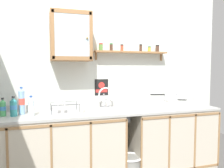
{
  "coord_description": "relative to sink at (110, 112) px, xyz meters",
  "views": [
    {
      "loc": [
        -0.76,
        -2.39,
        1.47
      ],
      "look_at": [
        0.13,
        0.45,
        1.26
      ],
      "focal_mm": 35.88,
      "sensor_mm": 36.0,
      "label": 1
    }
  ],
  "objects": [
    {
      "name": "backsplash",
      "position": [
        -0.07,
        0.23,
        0.06
      ],
      "size": [
        3.11,
        0.02,
        0.08
      ],
      "primitive_type": "cube",
      "color": "#B2B2AD",
      "rests_on": "countertop"
    },
    {
      "name": "bottle_water_blue_0",
      "position": [
        -1.07,
        0.04,
        0.18
      ],
      "size": [
        0.07,
        0.07,
        0.33
      ],
      "color": "#8CB7E0",
      "rests_on": "countertop"
    },
    {
      "name": "bottle_detergent_teal_2",
      "position": [
        -1.15,
        -0.05,
        0.13
      ],
      "size": [
        0.08,
        0.08,
        0.23
      ],
      "color": "teal",
      "rests_on": "countertop"
    },
    {
      "name": "bottle_soda_green_3",
      "position": [
        -1.27,
        -0.0,
        0.12
      ],
      "size": [
        0.07,
        0.07,
        0.21
      ],
      "color": "#4CB266",
      "rests_on": "countertop"
    },
    {
      "name": "back_wall",
      "position": [
        -0.07,
        0.27,
        0.45
      ],
      "size": [
        3.75,
        0.07,
        2.67
      ],
      "color": "silver",
      "rests_on": "ground"
    },
    {
      "name": "countertop",
      "position": [
        -0.07,
        -0.04,
        0.01
      ],
      "size": [
        3.11,
        0.59,
        0.03
      ],
      "primitive_type": "cube",
      "color": "#B2B2AD",
      "rests_on": "lower_cabinet_run"
    },
    {
      "name": "mug",
      "position": [
        -0.39,
        -0.08,
        0.08
      ],
      "size": [
        0.11,
        0.09,
        0.11
      ],
      "color": "white",
      "rests_on": "countertop"
    },
    {
      "name": "lower_cabinet_run_right",
      "position": [
        0.9,
        -0.04,
        -0.45
      ],
      "size": [
        1.19,
        0.57,
        0.89
      ],
      "color": "black",
      "rests_on": "ground"
    },
    {
      "name": "saucepan",
      "position": [
        0.89,
        -0.03,
        0.17
      ],
      "size": [
        0.38,
        0.19,
        0.1
      ],
      "color": "silver",
      "rests_on": "hot_plate_stove"
    },
    {
      "name": "lower_cabinet_run",
      "position": [
        -0.76,
        -0.04,
        -0.45
      ],
      "size": [
        1.76,
        0.57,
        0.89
      ],
      "color": "black",
      "rests_on": "ground"
    },
    {
      "name": "bottle_water_clear_1",
      "position": [
        -0.96,
        -0.09,
        0.13
      ],
      "size": [
        0.07,
        0.07,
        0.23
      ],
      "color": "silver",
      "rests_on": "countertop"
    },
    {
      "name": "hot_plate_stove",
      "position": [
        0.98,
        -0.05,
        0.07
      ],
      "size": [
        0.38,
        0.29,
        0.09
      ],
      "color": "silver",
      "rests_on": "countertop"
    },
    {
      "name": "spice_shelf",
      "position": [
        0.37,
        0.17,
        0.81
      ],
      "size": [
        1.06,
        0.14,
        0.23
      ],
      "color": "#996B42"
    },
    {
      "name": "warning_sign",
      "position": [
        -0.05,
        0.24,
        0.3
      ],
      "size": [
        0.19,
        0.01,
        0.22
      ],
      "color": "black"
    },
    {
      "name": "sink",
      "position": [
        0.0,
        0.0,
        0.0
      ],
      "size": [
        0.51,
        0.41,
        0.43
      ],
      "color": "silver",
      "rests_on": "countertop"
    },
    {
      "name": "dish_rack",
      "position": [
        -0.59,
        -0.05,
        0.05
      ],
      "size": [
        0.35,
        0.28,
        0.16
      ],
      "color": "#B2B2B7",
      "rests_on": "countertop"
    },
    {
      "name": "wall_cabinet",
      "position": [
        -0.48,
        0.09,
        0.96
      ],
      "size": [
        0.5,
        0.33,
        0.61
      ],
      "color": "#996B42"
    }
  ]
}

